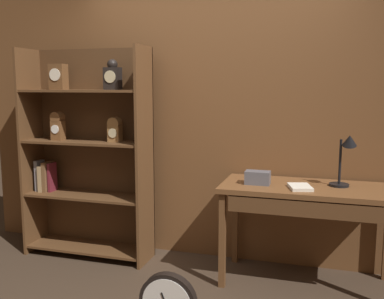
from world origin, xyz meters
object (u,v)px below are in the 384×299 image
object	(u,v)px
desk_lamp	(346,155)
toolbox_small	(258,178)
workbench	(308,198)
open_repair_manual	(300,187)
bookshelf	(86,154)

from	to	relation	value
desk_lamp	toolbox_small	world-z (taller)	desk_lamp
workbench	open_repair_manual	bearing A→B (deg)	-123.94
workbench	open_repair_manual	xyz separation A→B (m)	(-0.06, -0.09, 0.11)
desk_lamp	toolbox_small	bearing A→B (deg)	-172.56
toolbox_small	open_repair_manual	bearing A→B (deg)	-10.20
workbench	desk_lamp	size ratio (longest dim) A/B	3.16
workbench	toolbox_small	distance (m)	0.43
workbench	toolbox_small	xyz separation A→B (m)	(-0.40, -0.03, 0.15)
workbench	desk_lamp	bearing A→B (deg)	12.84
bookshelf	workbench	xyz separation A→B (m)	(2.03, -0.09, -0.26)
desk_lamp	bookshelf	bearing A→B (deg)	179.34
toolbox_small	workbench	bearing A→B (deg)	3.68
bookshelf	toolbox_small	world-z (taller)	bookshelf
desk_lamp	open_repair_manual	bearing A→B (deg)	-155.72
workbench	toolbox_small	bearing A→B (deg)	-176.32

